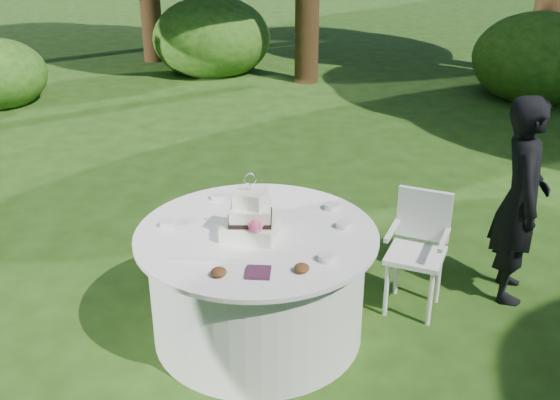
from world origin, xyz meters
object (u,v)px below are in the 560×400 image
(guest, at_px, (521,200))
(cake, at_px, (251,219))
(table, at_px, (257,283))
(napkins, at_px, (258,272))
(chair, at_px, (419,242))

(guest, height_order, cake, guest)
(table, bearing_deg, napkins, -83.15)
(guest, xyz_separation_m, chair, (-0.72, -0.20, -0.25))
(cake, bearing_deg, napkins, -79.00)
(cake, xyz_separation_m, chair, (1.13, 0.46, -0.37))
(napkins, relative_size, chair, 0.16)
(table, distance_m, cake, 0.50)
(chair, bearing_deg, cake, -157.68)
(table, xyz_separation_m, cake, (-0.03, -0.04, 0.50))
(table, bearing_deg, chair, 20.91)
(napkins, relative_size, cake, 0.33)
(napkins, relative_size, guest, 0.09)
(guest, xyz_separation_m, table, (-1.82, -0.62, -0.37))
(guest, distance_m, table, 1.96)
(napkins, height_order, cake, cake)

